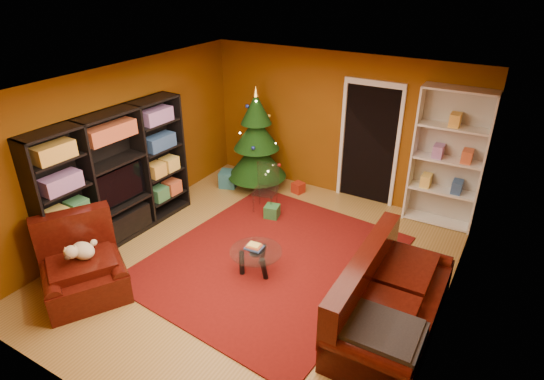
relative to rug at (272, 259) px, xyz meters
The scene contains 18 objects.
floor 0.25m from the rug, 114.62° to the right, with size 5.00×5.50×0.05m, color olive.
ceiling 2.63m from the rug, 114.62° to the right, with size 5.00×5.50×0.05m, color silver.
wall_back 2.86m from the rug, 92.28° to the left, with size 5.00×0.05×2.60m, color brown.
wall_left 2.93m from the rug, behind, with size 0.05×5.50×2.60m, color brown.
wall_right 2.75m from the rug, ahead, with size 0.05×5.50×2.60m, color brown.
doorway 2.76m from the rug, 78.76° to the left, with size 1.06×0.60×2.16m, color black, non-canonical shape.
rug is the anchor object (origin of this frame).
media_unit 2.65m from the rug, 165.78° to the right, with size 0.41×2.64×2.03m, color black, non-canonical shape.
christmas_tree 2.60m from the rug, 127.08° to the left, with size 1.12×1.12×1.99m, color black, non-canonical shape.
gift_box_teal 2.59m from the rug, 139.45° to the left, with size 0.31×0.31×0.31m, color #246275.
gift_box_green 1.23m from the rug, 120.19° to the left, with size 0.23×0.23×0.23m, color #266731.
gift_box_red 2.23m from the rug, 107.36° to the left, with size 0.20×0.20×0.20m, color maroon.
white_bookshelf 3.19m from the rug, 51.79° to the left, with size 1.08×0.39×2.33m, color white, non-canonical shape.
armchair 2.59m from the rug, 132.61° to the right, with size 1.08×1.08×0.84m, color black, non-canonical shape.
dog 2.59m from the rug, 133.95° to the right, with size 0.40×0.30×0.27m, color beige, non-canonical shape.
sofa 2.02m from the rug, 13.13° to the right, with size 2.18×0.98×0.94m, color black, non-canonical shape.
coffee_table 0.42m from the rug, 94.79° to the right, with size 0.73×0.73×0.46m, color gray, non-canonical shape.
acrylic_chair 1.52m from the rug, 124.89° to the left, with size 0.39×0.43×0.77m, color #66605B, non-canonical shape.
Camera 1 is at (2.89, -4.54, 3.96)m, focal length 30.00 mm.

